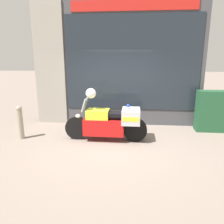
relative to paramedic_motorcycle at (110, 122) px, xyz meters
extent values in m
plane|color=gray|center=(0.08, -0.28, -0.52)|extent=(60.00, 60.00, 0.00)
cube|color=#424247|center=(0.08, 1.72, 1.49)|extent=(5.57, 0.40, 4.01)
cube|color=gray|center=(-2.19, 1.75, 1.49)|extent=(1.02, 0.55, 4.01)
cube|color=#1E262D|center=(0.56, 1.51, 1.54)|extent=(4.32, 0.02, 3.01)
cube|color=red|center=(0.56, 1.50, 3.26)|extent=(3.88, 0.03, 0.32)
cube|color=slate|center=(0.52, 1.73, -0.25)|extent=(4.10, 0.30, 0.55)
cube|color=silver|center=(0.52, 1.87, 0.64)|extent=(4.10, 0.02, 1.26)
cube|color=beige|center=(0.52, 1.73, 1.26)|extent=(4.10, 0.30, 0.02)
cube|color=black|center=(-0.91, 1.73, 1.30)|extent=(0.18, 0.04, 0.06)
cube|color=maroon|center=(0.04, 1.73, 1.30)|extent=(0.18, 0.04, 0.06)
cube|color=#B7B2A8|center=(0.99, 1.73, 1.30)|extent=(0.18, 0.04, 0.06)
cube|color=#195623|center=(1.95, 1.73, 1.30)|extent=(0.18, 0.04, 0.06)
cube|color=yellow|center=(-0.75, 1.67, 0.16)|extent=(0.19, 0.02, 0.27)
cube|color=#2D8E42|center=(0.52, 1.67, 0.16)|extent=(0.19, 0.03, 0.27)
cube|color=white|center=(1.78, 1.67, 0.16)|extent=(0.19, 0.03, 0.27)
cylinder|color=black|center=(-0.94, 0.01, -0.20)|extent=(0.65, 0.15, 0.65)
cylinder|color=black|center=(0.68, -0.01, -0.20)|extent=(0.65, 0.15, 0.65)
cube|color=#B71414|center=(-0.17, 0.00, -0.12)|extent=(1.11, 0.53, 0.45)
cube|color=yellow|center=(-0.34, 0.00, 0.21)|extent=(0.61, 0.47, 0.27)
cube|color=black|center=(0.08, 0.00, 0.23)|extent=(0.65, 0.40, 0.10)
cube|color=#B7B7BC|center=(0.56, -0.01, 0.19)|extent=(0.49, 0.67, 0.38)
cube|color=yellow|center=(0.56, -0.01, 0.19)|extent=(0.44, 0.68, 0.11)
cube|color=#B2BCC6|center=(-0.70, 0.01, 0.48)|extent=(0.14, 0.36, 0.35)
sphere|color=white|center=(-0.90, 0.01, 0.14)|extent=(0.14, 0.14, 0.14)
sphere|color=blue|center=(0.48, -0.01, 0.47)|extent=(0.09, 0.09, 0.09)
cube|color=#1E4C2D|center=(3.07, 1.10, 0.11)|extent=(0.97, 0.42, 1.27)
sphere|color=white|center=(-0.52, 0.01, 0.79)|extent=(0.27, 0.27, 0.27)
cylinder|color=gray|center=(-2.53, -0.12, -0.11)|extent=(0.15, 0.15, 0.83)
sphere|color=gray|center=(-2.53, -0.12, 0.36)|extent=(0.16, 0.16, 0.16)
camera|label=1|loc=(0.60, -5.71, 1.74)|focal=35.00mm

